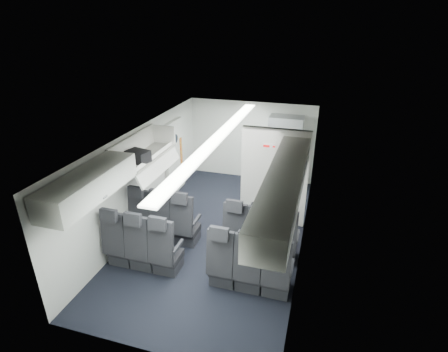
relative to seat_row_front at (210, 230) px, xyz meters
The scene contains 13 objects.
cabin_shell 0.90m from the seat_row_front, 90.00° to the left, with size 3.41×6.01×2.16m.
seat_row_front is the anchor object (origin of this frame).
seat_row_mid 0.90m from the seat_row_front, 90.00° to the right, with size 3.33×0.56×1.24m.
overhead_bin_left_rear 2.50m from the seat_row_front, 133.68° to the right, with size 0.53×1.80×0.40m.
overhead_bin_left_front_open 1.98m from the seat_row_front, 168.87° to the left, with size 0.64×1.70×0.72m.
overhead_bin_right_rear 2.50m from the seat_row_front, 46.32° to the right, with size 0.53×1.80×0.40m.
overhead_bin_right_front 2.04m from the seat_row_front, 11.46° to the left, with size 0.53×1.70×0.40m.
bulkhead_partition 1.79m from the seat_row_front, 53.69° to the left, with size 1.40×0.15×2.13m.
galley_unit 3.43m from the seat_row_front, 73.72° to the left, with size 0.85×0.52×1.90m.
boarding_door 2.71m from the seat_row_front, 128.16° to the left, with size 0.12×1.27×1.86m.
flight_attendant 2.37m from the seat_row_front, 80.44° to the left, with size 0.65×0.43×1.80m, color black.
carry_on_bag 1.95m from the seat_row_front, behind, with size 0.41×0.29×0.25m, color black.
papers 2.41m from the seat_row_front, 75.58° to the left, with size 0.21×0.02×0.15m, color white.
Camera 1 is at (1.87, -5.91, 4.13)m, focal length 28.00 mm.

